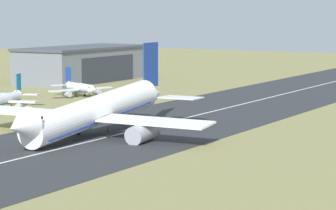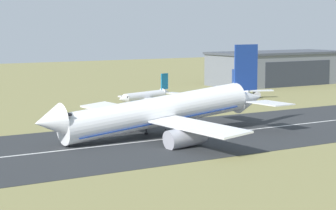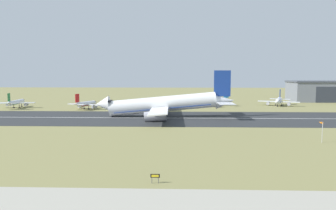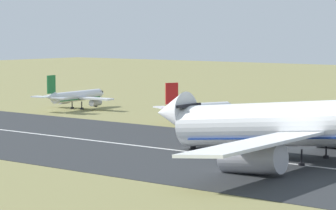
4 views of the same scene
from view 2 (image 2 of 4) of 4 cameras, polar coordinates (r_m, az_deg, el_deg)
name	(u,v)px [view 2 (image 2 of 4)]	position (r m, az deg, el deg)	size (l,w,h in m)	color
runway_strip	(224,133)	(144.56, 4.92, -2.41)	(430.82, 43.71, 0.06)	#2B2D30
runway_centreline	(224,132)	(144.55, 4.92, -2.40)	(387.74, 0.70, 0.01)	silver
hangar_building	(278,68)	(266.71, 9.57, 3.22)	(57.32, 24.12, 13.13)	slate
airplane_landing	(159,113)	(138.20, -0.81, -0.67)	(57.48, 55.43, 19.32)	white
airplane_parked_centre	(145,97)	(190.04, -2.01, 0.73)	(22.69, 17.91, 9.19)	white
airplane_parked_far_east	(240,90)	(213.76, 6.26, 1.34)	(21.32, 18.97, 8.87)	silver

